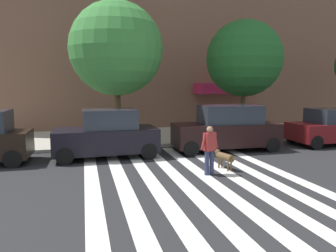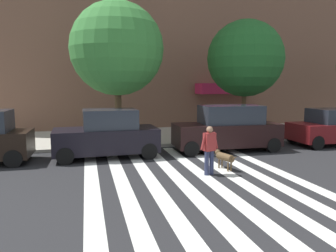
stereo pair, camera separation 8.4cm
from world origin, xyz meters
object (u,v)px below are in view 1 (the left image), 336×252
street_tree_middle (244,59)px  pedestrian_dog_walker (210,148)px  parked_car_third_in_line (227,129)px  parked_car_fourth_in_line (333,127)px  dog_on_leash (224,157)px  parked_car_behind_first (107,135)px  street_tree_nearest (116,49)px

street_tree_middle → pedestrian_dog_walker: 8.51m
parked_car_third_in_line → parked_car_fourth_in_line: (5.83, 0.00, -0.10)m
parked_car_third_in_line → parked_car_fourth_in_line: size_ratio=1.13×
parked_car_fourth_in_line → dog_on_leash: bearing=-157.8°
parked_car_fourth_in_line → parked_car_behind_first: bearing=180.0°
parked_car_third_in_line → pedestrian_dog_walker: size_ratio=2.94×
street_tree_middle → parked_car_third_in_line: bearing=-129.0°
parked_car_behind_first → pedestrian_dog_walker: parked_car_behind_first is taller
parked_car_third_in_line → dog_on_leash: parked_car_third_in_line is taller
pedestrian_dog_walker → dog_on_leash: bearing=34.2°
pedestrian_dog_walker → dog_on_leash: 1.06m
street_tree_middle → dog_on_leash: size_ratio=5.76×
street_tree_middle → pedestrian_dog_walker: size_ratio=3.86×
street_tree_middle → pedestrian_dog_walker: (-4.54, -6.30, -3.48)m
street_tree_nearest → parked_car_third_in_line: bearing=-27.4°
parked_car_fourth_in_line → street_tree_middle: bearing=142.2°
parked_car_behind_first → pedestrian_dog_walker: size_ratio=2.59×
parked_car_third_in_line → street_tree_middle: 4.94m
street_tree_nearest → pedestrian_dog_walker: (2.40, -5.96, -3.77)m
parked_car_third_in_line → pedestrian_dog_walker: 4.21m
parked_car_fourth_in_line → dog_on_leash: (-7.33, -3.00, -0.45)m
dog_on_leash → parked_car_third_in_line: bearing=63.3°
dog_on_leash → street_tree_middle: bearing=56.9°
parked_car_behind_first → street_tree_middle: (7.65, 2.77, 3.47)m
parked_car_fourth_in_line → street_tree_nearest: bearing=167.0°
parked_car_third_in_line → dog_on_leash: bearing=-116.7°
parked_car_third_in_line → pedestrian_dog_walker: (-2.29, -3.53, -0.07)m
dog_on_leash → pedestrian_dog_walker: bearing=-145.8°
parked_car_behind_first → street_tree_middle: street_tree_middle is taller
street_tree_nearest → parked_car_behind_first: bearing=-106.3°
parked_car_behind_first → parked_car_third_in_line: parked_car_third_in_line is taller
street_tree_nearest → street_tree_middle: bearing=2.8°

